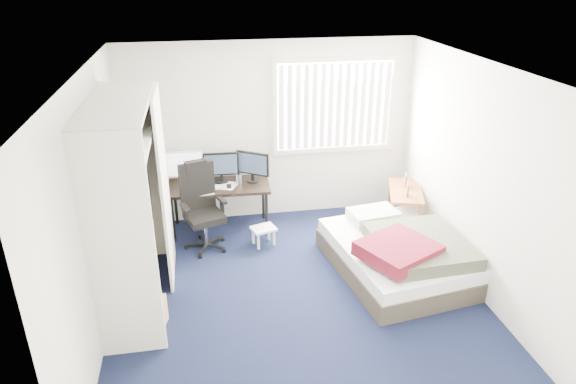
% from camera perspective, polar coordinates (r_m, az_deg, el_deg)
% --- Properties ---
extents(ground, '(4.20, 4.20, 0.00)m').
position_cam_1_polar(ground, '(5.85, 1.08, -11.45)').
color(ground, black).
rests_on(ground, ground).
extents(room_shell, '(4.20, 4.20, 4.20)m').
position_cam_1_polar(room_shell, '(5.12, 1.21, 2.42)').
color(room_shell, silver).
rests_on(room_shell, ground).
extents(window_assembly, '(1.72, 0.09, 1.32)m').
position_cam_1_polar(window_assembly, '(7.18, 5.16, 9.53)').
color(window_assembly, white).
rests_on(window_assembly, ground).
extents(closet, '(0.64, 1.84, 2.22)m').
position_cam_1_polar(closet, '(5.39, -17.11, 0.64)').
color(closet, beige).
rests_on(closet, ground).
extents(desk, '(1.40, 0.69, 1.13)m').
position_cam_1_polar(desk, '(6.96, -7.71, 1.19)').
color(desk, black).
rests_on(desk, ground).
extents(office_chair, '(0.68, 0.68, 1.14)m').
position_cam_1_polar(office_chair, '(6.68, -9.46, -2.56)').
color(office_chair, black).
rests_on(office_chair, ground).
extents(footstool, '(0.36, 0.32, 0.25)m').
position_cam_1_polar(footstool, '(6.72, -2.73, -4.40)').
color(footstool, white).
rests_on(footstool, ground).
extents(nightstand, '(0.66, 0.94, 0.76)m').
position_cam_1_polar(nightstand, '(7.16, 12.91, -0.26)').
color(nightstand, brown).
rests_on(nightstand, ground).
extents(bed, '(1.59, 1.96, 0.60)m').
position_cam_1_polar(bed, '(6.24, 12.22, -6.71)').
color(bed, '#383128').
rests_on(bed, ground).
extents(pine_box, '(0.49, 0.42, 0.31)m').
position_cam_1_polar(pine_box, '(5.52, -15.88, -12.93)').
color(pine_box, tan).
rests_on(pine_box, ground).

